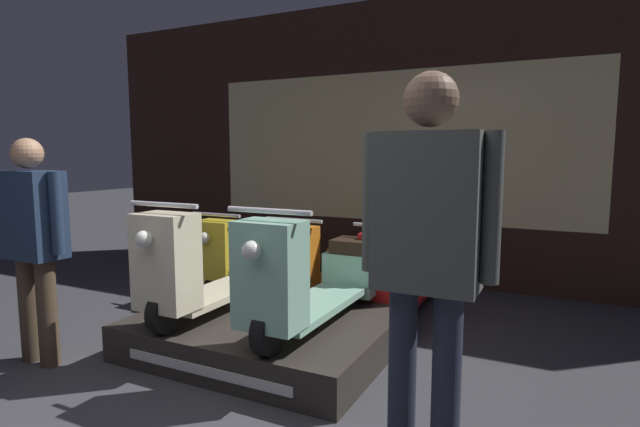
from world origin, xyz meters
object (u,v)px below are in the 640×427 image
scooter_display_left (220,267)px  person_left_browsing (33,233)px  scooter_backrow_2 (405,275)px  person_right_browsing (427,240)px  scooter_backrow_1 (322,266)px  scooter_display_right (314,278)px  scooter_backrow_0 (250,258)px

scooter_display_left → person_left_browsing: (-0.89, -0.90, 0.33)m
scooter_display_left → scooter_backrow_2: bearing=53.1°
person_left_browsing → person_right_browsing: person_right_browsing is taller
scooter_backrow_1 → person_right_browsing: size_ratio=0.93×
scooter_display_right → person_right_browsing: 1.45m
scooter_display_right → scooter_backrow_0: size_ratio=1.00×
scooter_display_right → person_left_browsing: 1.97m
scooter_display_right → person_right_browsing: size_ratio=0.93×
scooter_backrow_2 → person_left_browsing: size_ratio=1.08×
scooter_display_right → person_right_browsing: (1.03, -0.90, 0.50)m
scooter_display_left → scooter_backrow_0: size_ratio=1.00×
scooter_display_left → scooter_backrow_1: scooter_display_left is taller
person_left_browsing → person_right_browsing: bearing=0.0°
scooter_display_left → scooter_backrow_1: size_ratio=1.00×
scooter_backrow_2 → scooter_backrow_1: bearing=180.0°
scooter_backrow_0 → person_left_browsing: person_left_browsing is taller
scooter_backrow_0 → scooter_backrow_1: same height
scooter_backrow_0 → person_right_browsing: size_ratio=0.93×
scooter_display_right → scooter_backrow_1: (-0.63, 1.42, -0.26)m
scooter_display_left → scooter_backrow_1: 1.45m
person_left_browsing → scooter_display_left: bearing=45.3°
scooter_backrow_0 → scooter_backrow_1: 0.88m
scooter_backrow_0 → scooter_backrow_1: size_ratio=1.00×
scooter_backrow_1 → scooter_backrow_2: same height
scooter_display_left → scooter_backrow_2: size_ratio=1.00×
person_left_browsing → person_right_browsing: (2.74, 0.00, 0.16)m
scooter_display_right → person_left_browsing: bearing=-152.3°
scooter_backrow_1 → person_left_browsing: bearing=-115.0°
scooter_display_left → person_right_browsing: size_ratio=0.93×
scooter_backrow_2 → person_left_browsing: bearing=-130.1°
scooter_backrow_0 → scooter_backrow_2: size_ratio=1.00×
scooter_display_right → scooter_display_left: bearing=180.0°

